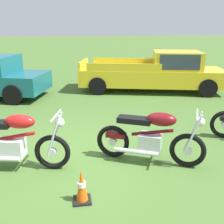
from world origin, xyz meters
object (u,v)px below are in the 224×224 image
object	(u,v)px
traffic_cone	(82,187)
pickup_truck_yellow	(159,71)
motorcycle_red	(12,142)
motorcycle_maroon	(151,137)

from	to	relation	value
traffic_cone	pickup_truck_yellow	bearing A→B (deg)	62.56
pickup_truck_yellow	traffic_cone	distance (m)	7.26
motorcycle_red	pickup_truck_yellow	distance (m)	6.87
motorcycle_red	traffic_cone	xyz separation A→B (m)	(1.11, -1.19, -0.26)
motorcycle_red	motorcycle_maroon	bearing A→B (deg)	8.57
motorcycle_maroon	motorcycle_red	bearing A→B (deg)	-158.23
motorcycle_maroon	pickup_truck_yellow	xyz separation A→B (m)	(2.03, 5.45, 0.27)
motorcycle_red	pickup_truck_yellow	world-z (taller)	pickup_truck_yellow
motorcycle_red	pickup_truck_yellow	bearing A→B (deg)	63.28
motorcycle_red	traffic_cone	size ratio (longest dim) A/B	4.08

